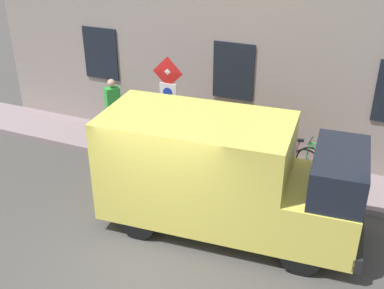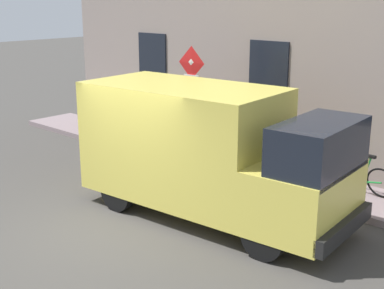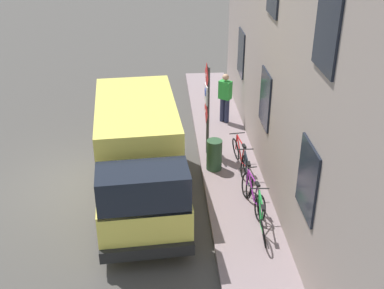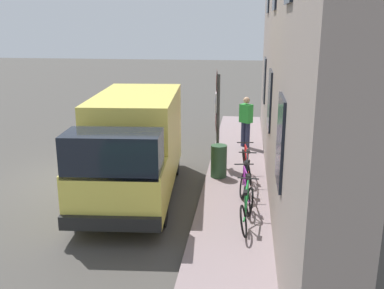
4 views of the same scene
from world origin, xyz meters
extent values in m
plane|color=#47433F|center=(0.00, 0.00, 0.00)|extent=(80.00, 80.00, 0.00)
cube|color=gray|center=(4.25, 0.00, 0.07)|extent=(1.66, 16.66, 0.14)
cube|color=gray|center=(5.43, 0.00, 3.68)|extent=(0.70, 14.66, 7.36)
cube|color=black|center=(5.06, 0.00, 2.35)|extent=(0.06, 1.10, 1.50)
cube|color=black|center=(5.06, 4.03, 2.35)|extent=(0.06, 1.10, 1.50)
cylinder|color=#474C47|center=(3.67, 1.18, 1.50)|extent=(0.09, 0.09, 2.72)
pyramid|color=silver|center=(3.59, 1.18, 2.61)|extent=(0.05, 0.50, 0.50)
pyramid|color=red|center=(3.59, 1.18, 2.61)|extent=(0.03, 0.56, 0.56)
cube|color=white|center=(3.61, 1.18, 2.06)|extent=(0.05, 0.44, 0.56)
cylinder|color=#1933B2|center=(3.58, 1.18, 2.12)|extent=(0.02, 0.24, 0.24)
pyramid|color=silver|center=(3.59, 1.18, 1.51)|extent=(0.05, 0.50, 0.50)
pyramid|color=red|center=(3.59, 1.18, 1.51)|extent=(0.03, 0.56, 0.56)
cube|color=#E7D655|center=(1.66, -0.38, 1.41)|extent=(2.29, 3.94, 2.18)
cube|color=#E7D655|center=(1.87, -2.97, 0.87)|extent=(2.10, 1.55, 1.10)
cube|color=black|center=(1.88, -3.18, 1.77)|extent=(1.99, 1.13, 0.84)
cube|color=black|center=(1.92, -3.72, 0.50)|extent=(2.01, 0.31, 0.28)
cylinder|color=black|center=(2.73, -2.67, 0.38)|extent=(0.28, 0.77, 0.76)
cylinder|color=black|center=(0.97, -2.80, 0.38)|extent=(0.28, 0.77, 0.76)
cylinder|color=black|center=(2.47, 0.65, 0.38)|extent=(0.28, 0.77, 0.76)
cylinder|color=black|center=(0.71, 0.51, 0.38)|extent=(0.28, 0.77, 0.76)
torus|color=black|center=(4.57, -2.18, 0.47)|extent=(0.21, 0.67, 0.66)
torus|color=black|center=(4.50, -3.23, 0.47)|extent=(0.21, 0.67, 0.66)
cylinder|color=green|center=(4.55, -2.52, 0.68)|extent=(0.08, 0.60, 0.60)
cylinder|color=green|center=(4.54, -2.59, 0.95)|extent=(0.09, 0.73, 0.07)
cylinder|color=green|center=(4.52, -2.88, 0.66)|extent=(0.05, 0.19, 0.55)
cylinder|color=green|center=(4.51, -3.02, 0.43)|extent=(0.07, 0.43, 0.12)
cylinder|color=green|center=(4.57, -2.21, 0.72)|extent=(0.04, 0.09, 0.50)
cube|color=black|center=(4.51, -2.95, 0.97)|extent=(0.09, 0.21, 0.06)
cylinder|color=#262626|center=(4.57, -2.23, 1.02)|extent=(0.46, 0.06, 0.03)
torus|color=black|center=(4.46, -1.21, 0.47)|extent=(0.23, 0.67, 0.66)
torus|color=black|center=(4.61, -2.25, 0.47)|extent=(0.23, 0.67, 0.66)
cylinder|color=purple|center=(4.50, -1.54, 0.68)|extent=(0.12, 0.60, 0.60)
cylinder|color=purple|center=(4.52, -1.62, 0.95)|extent=(0.14, 0.72, 0.07)
cylinder|color=purple|center=(4.56, -1.90, 0.66)|extent=(0.06, 0.19, 0.55)
cylinder|color=purple|center=(4.58, -2.04, 0.43)|extent=(0.10, 0.43, 0.12)
cylinder|color=purple|center=(4.46, -1.23, 0.72)|extent=(0.05, 0.09, 0.50)
cube|color=black|center=(4.57, -1.97, 0.97)|extent=(0.11, 0.21, 0.06)
cylinder|color=#262626|center=(4.46, -1.26, 1.02)|extent=(0.46, 0.10, 0.03)
torus|color=black|center=(4.55, -0.23, 0.47)|extent=(0.16, 0.66, 0.66)
torus|color=black|center=(4.52, -1.27, 0.47)|extent=(0.16, 0.66, 0.66)
cylinder|color=black|center=(4.54, -0.56, 0.68)|extent=(0.05, 0.60, 0.60)
cylinder|color=black|center=(4.54, -0.64, 0.95)|extent=(0.06, 0.73, 0.07)
cylinder|color=black|center=(4.53, -0.93, 0.66)|extent=(0.04, 0.19, 0.55)
cylinder|color=black|center=(4.52, -1.06, 0.43)|extent=(0.05, 0.43, 0.12)
cylinder|color=black|center=(4.55, -0.25, 0.72)|extent=(0.04, 0.09, 0.50)
cube|color=black|center=(4.53, -1.00, 0.97)|extent=(0.09, 0.20, 0.06)
cylinder|color=#262626|center=(4.54, -0.28, 1.02)|extent=(0.46, 0.04, 0.03)
torus|color=black|center=(4.47, 0.75, 0.47)|extent=(0.21, 0.67, 0.66)
torus|color=black|center=(4.60, -0.29, 0.47)|extent=(0.21, 0.67, 0.66)
cylinder|color=red|center=(4.51, 0.41, 0.68)|extent=(0.11, 0.60, 0.60)
cylinder|color=red|center=(4.52, 0.34, 0.95)|extent=(0.12, 0.73, 0.07)
cylinder|color=red|center=(4.55, 0.05, 0.66)|extent=(0.06, 0.19, 0.55)
cylinder|color=red|center=(4.57, -0.08, 0.43)|extent=(0.09, 0.43, 0.12)
cylinder|color=red|center=(4.47, 0.72, 0.72)|extent=(0.05, 0.09, 0.50)
cube|color=black|center=(4.56, -0.02, 0.97)|extent=(0.10, 0.21, 0.06)
cylinder|color=#262626|center=(4.47, 0.70, 1.02)|extent=(0.46, 0.09, 0.03)
cylinder|color=#262B47|center=(4.54, 3.32, 0.56)|extent=(0.16, 0.16, 0.85)
cylinder|color=#262B47|center=(4.40, 3.43, 0.56)|extent=(0.16, 0.16, 0.85)
cube|color=green|center=(4.47, 3.37, 1.30)|extent=(0.48, 0.45, 0.62)
sphere|color=tan|center=(4.47, 3.37, 1.75)|extent=(0.22, 0.22, 0.22)
cylinder|color=#2D5133|center=(3.77, 0.23, 0.59)|extent=(0.44, 0.44, 0.90)
camera|label=1|loc=(-6.18, -3.64, 6.31)|focal=44.38mm
camera|label=2|loc=(-5.54, -7.17, 4.11)|focal=49.39mm
camera|label=3|loc=(2.31, -11.80, 7.32)|focal=45.78mm
camera|label=4|loc=(4.48, -11.25, 4.28)|focal=41.10mm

